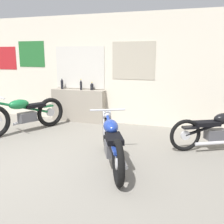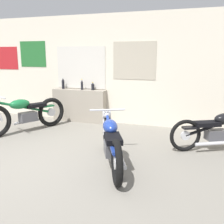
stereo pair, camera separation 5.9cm
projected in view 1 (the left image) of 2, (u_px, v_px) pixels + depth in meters
ground_plane at (26, 169)px, 4.15m from camera, size 24.00×24.00×0.00m
wall_back at (99, 69)px, 6.89m from camera, size 10.00×0.07×2.80m
sill_counter at (79, 106)px, 7.10m from camera, size 1.49×0.28×0.87m
bottle_leftmost at (62, 84)px, 7.14m from camera, size 0.07×0.07×0.31m
bottle_left_center at (81, 85)px, 6.93m from camera, size 0.06×0.06×0.29m
bottle_center at (92, 87)px, 6.90m from camera, size 0.08×0.08×0.21m
motorcycle_blue at (112, 142)px, 4.24m from camera, size 1.03×1.89×0.83m
motorcycle_green at (24, 114)px, 6.10m from camera, size 1.06×1.96×0.91m
motorcycle_black at (219, 129)px, 5.00m from camera, size 1.78×1.07×0.78m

